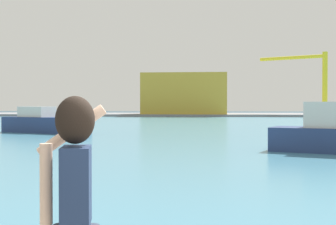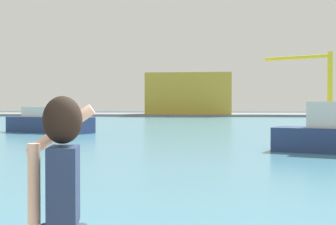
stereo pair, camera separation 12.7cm
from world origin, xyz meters
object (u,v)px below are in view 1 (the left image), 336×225
Objects in this scene: warehouse_left at (184,94)px; port_crane at (313,74)px; person_photographer at (75,191)px; boat_moored at (44,123)px.

warehouse_left is 1.33× the size of port_crane.
port_crane is (25.31, 2.23, 3.91)m from warehouse_left.
warehouse_left is (-4.32, 86.53, 2.84)m from person_photographer.
port_crane is (20.99, 88.75, 6.76)m from person_photographer.
person_photographer is at bearing -103.31° from port_crane.
boat_moored is (-12.29, 31.81, -0.80)m from person_photographer.
boat_moored is at bearing -120.30° from port_crane.
person_photographer is 0.22× the size of boat_moored.
warehouse_left is at bearing -8.90° from person_photographer.
port_crane reaches higher than warehouse_left.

